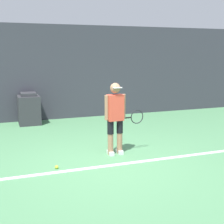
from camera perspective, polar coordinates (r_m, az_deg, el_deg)
ground_plane at (r=6.35m, az=-0.59°, el=-9.34°), size 24.00×24.00×0.00m
back_wall at (r=10.47m, az=-9.04°, el=7.14°), size 24.00×0.10×3.08m
court_baseline at (r=6.21m, az=-0.13°, el=-9.74°), size 21.60×0.10×0.01m
tennis_player at (r=6.68m, az=0.68°, el=-0.63°), size 0.93×0.30×1.56m
tennis_ball at (r=6.14m, az=-10.09°, el=-9.87°), size 0.07×0.07×0.07m
covered_chair at (r=9.97m, az=-14.93°, el=0.52°), size 0.65×0.75×0.98m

